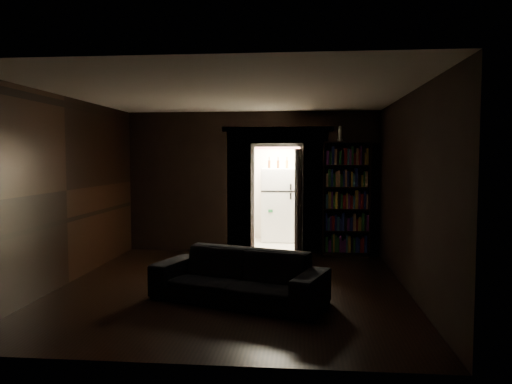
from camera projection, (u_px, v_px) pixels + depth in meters
The scene contains 9 objects.
ground at pixel (233, 287), 7.30m from camera, with size 5.50×5.50×0.00m, color black.
room_walls at pixel (241, 170), 8.25m from camera, with size 5.02×5.61×2.84m.
kitchen_alcove at pixel (280, 188), 11.01m from camera, with size 2.20×1.80×2.60m.
sofa at pixel (238, 268), 6.55m from camera, with size 2.27×0.98×0.87m, color black.
bookshelf at pixel (346, 199), 9.58m from camera, with size 0.90×0.32×2.20m, color black.
refrigerator at pixel (279, 205), 11.28m from camera, with size 0.74×0.68×1.65m, color white.
door at pixel (298, 203), 9.43m from camera, with size 0.85×0.05×2.05m, color white.
figurine at pixel (340, 134), 9.50m from camera, with size 0.10×0.10×0.29m, color white.
bottles at pixel (278, 162), 11.19m from camera, with size 0.63×0.08×0.26m, color black.
Camera 1 is at (1.03, -7.12, 1.90)m, focal length 35.00 mm.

